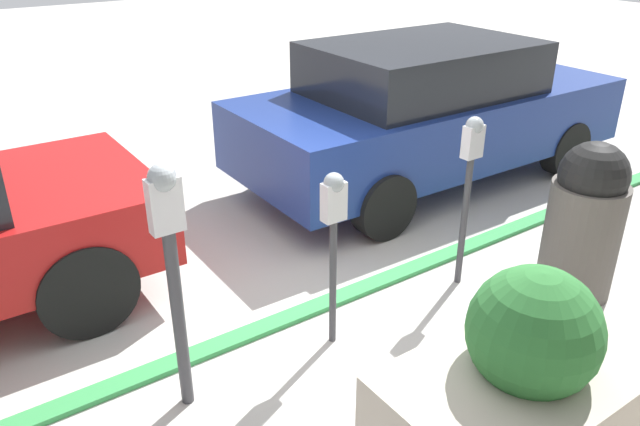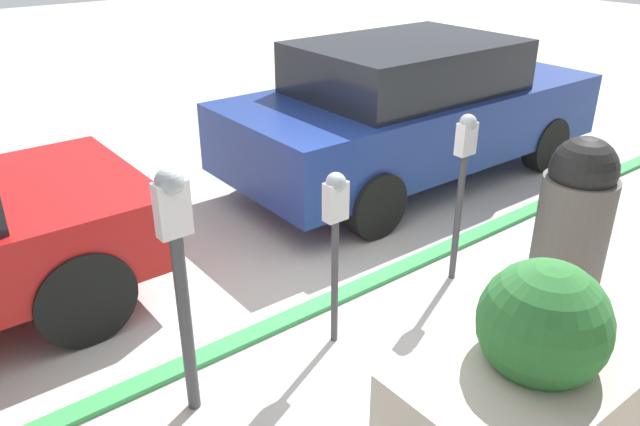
{
  "view_description": "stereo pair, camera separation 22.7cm",
  "coord_description": "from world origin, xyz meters",
  "px_view_note": "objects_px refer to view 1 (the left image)",
  "views": [
    {
      "loc": [
        -2.24,
        -3.28,
        2.8
      ],
      "look_at": [
        0.0,
        -0.08,
        0.92
      ],
      "focal_mm": 35.0,
      "sensor_mm": 36.0,
      "label": 1
    },
    {
      "loc": [
        -2.42,
        -3.15,
        2.8
      ],
      "look_at": [
        0.0,
        -0.08,
        0.92
      ],
      "focal_mm": 35.0,
      "sensor_mm": 36.0,
      "label": 2
    }
  ],
  "objects_px": {
    "parking_meter_second": "(334,220)",
    "parking_meter_middle": "(470,167)",
    "planter_box": "(523,390)",
    "trash_bin": "(585,220)",
    "parking_meter_nearest": "(171,253)",
    "parked_car_middle": "(428,110)"
  },
  "relations": [
    {
      "from": "parking_meter_middle",
      "to": "parked_car_middle",
      "type": "relative_size",
      "value": 0.32
    },
    {
      "from": "parking_meter_second",
      "to": "planter_box",
      "type": "height_order",
      "value": "parking_meter_second"
    },
    {
      "from": "planter_box",
      "to": "parked_car_middle",
      "type": "relative_size",
      "value": 0.35
    },
    {
      "from": "parking_meter_nearest",
      "to": "parking_meter_second",
      "type": "xyz_separation_m",
      "value": [
        1.12,
        -0.02,
        -0.1
      ]
    },
    {
      "from": "parking_meter_middle",
      "to": "trash_bin",
      "type": "xyz_separation_m",
      "value": [
        0.67,
        -0.63,
        -0.4
      ]
    },
    {
      "from": "trash_bin",
      "to": "planter_box",
      "type": "bearing_deg",
      "value": -154.16
    },
    {
      "from": "planter_box",
      "to": "trash_bin",
      "type": "xyz_separation_m",
      "value": [
        1.78,
        0.86,
        0.18
      ]
    },
    {
      "from": "parking_meter_second",
      "to": "parking_meter_middle",
      "type": "distance_m",
      "value": 1.34
    },
    {
      "from": "parking_meter_nearest",
      "to": "trash_bin",
      "type": "xyz_separation_m",
      "value": [
        3.13,
        -0.6,
        -0.43
      ]
    },
    {
      "from": "trash_bin",
      "to": "parked_car_middle",
      "type": "bearing_deg",
      "value": 74.65
    },
    {
      "from": "parking_meter_nearest",
      "to": "planter_box",
      "type": "xyz_separation_m",
      "value": [
        1.35,
        -1.46,
        -0.62
      ]
    },
    {
      "from": "parked_car_middle",
      "to": "trash_bin",
      "type": "relative_size",
      "value": 3.52
    },
    {
      "from": "parking_meter_second",
      "to": "parking_meter_middle",
      "type": "bearing_deg",
      "value": 1.86
    },
    {
      "from": "parking_meter_nearest",
      "to": "parked_car_middle",
      "type": "height_order",
      "value": "parking_meter_nearest"
    },
    {
      "from": "parking_meter_middle",
      "to": "parked_car_middle",
      "type": "xyz_separation_m",
      "value": [
        1.35,
        1.84,
        -0.21
      ]
    },
    {
      "from": "planter_box",
      "to": "parking_meter_nearest",
      "type": "bearing_deg",
      "value": 132.76
    },
    {
      "from": "parking_meter_nearest",
      "to": "planter_box",
      "type": "relative_size",
      "value": 1.01
    },
    {
      "from": "parking_meter_second",
      "to": "parked_car_middle",
      "type": "relative_size",
      "value": 0.29
    },
    {
      "from": "parking_meter_nearest",
      "to": "planter_box",
      "type": "bearing_deg",
      "value": -47.24
    },
    {
      "from": "parking_meter_nearest",
      "to": "parked_car_middle",
      "type": "distance_m",
      "value": 4.25
    },
    {
      "from": "parking_meter_nearest",
      "to": "parking_meter_middle",
      "type": "distance_m",
      "value": 2.46
    },
    {
      "from": "parking_meter_second",
      "to": "trash_bin",
      "type": "relative_size",
      "value": 1.03
    }
  ]
}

